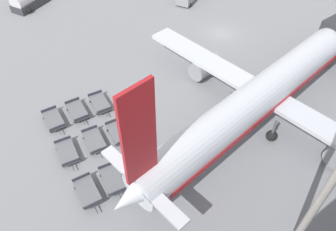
% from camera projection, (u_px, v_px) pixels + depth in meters
% --- Properties ---
extents(ground_plane, '(500.00, 500.00, 0.00)m').
position_uv_depth(ground_plane, '(221.00, 33.00, 45.93)').
color(ground_plane, gray).
extents(airplane, '(31.78, 40.16, 13.52)m').
position_uv_depth(airplane, '(273.00, 86.00, 32.80)').
color(airplane, silver).
rests_on(airplane, ground_plane).
extents(baggage_dolly_row_near_col_a, '(3.84, 1.87, 0.92)m').
position_uv_depth(baggage_dolly_row_near_col_a, '(54.00, 120.00, 33.62)').
color(baggage_dolly_row_near_col_a, slate).
rests_on(baggage_dolly_row_near_col_a, ground_plane).
extents(baggage_dolly_row_near_col_b, '(3.87, 2.02, 0.92)m').
position_uv_depth(baggage_dolly_row_near_col_b, '(67.00, 152.00, 30.69)').
color(baggage_dolly_row_near_col_b, slate).
rests_on(baggage_dolly_row_near_col_b, ground_plane).
extents(baggage_dolly_row_near_col_c, '(3.85, 1.91, 0.92)m').
position_uv_depth(baggage_dolly_row_near_col_c, '(88.00, 192.00, 27.77)').
color(baggage_dolly_row_near_col_c, slate).
rests_on(baggage_dolly_row_near_col_c, ground_plane).
extents(baggage_dolly_row_mid_a_col_a, '(3.85, 1.89, 0.92)m').
position_uv_depth(baggage_dolly_row_mid_a_col_a, '(77.00, 111.00, 34.53)').
color(baggage_dolly_row_mid_a_col_a, slate).
rests_on(baggage_dolly_row_mid_a_col_a, ground_plane).
extents(baggage_dolly_row_mid_a_col_b, '(3.87, 2.00, 0.92)m').
position_uv_depth(baggage_dolly_row_mid_a_col_b, '(95.00, 141.00, 31.67)').
color(baggage_dolly_row_mid_a_col_b, slate).
rests_on(baggage_dolly_row_mid_a_col_b, ground_plane).
extents(baggage_dolly_row_mid_a_col_c, '(3.88, 2.04, 0.92)m').
position_uv_depth(baggage_dolly_row_mid_a_col_c, '(113.00, 180.00, 28.62)').
color(baggage_dolly_row_mid_a_col_c, slate).
rests_on(baggage_dolly_row_mid_a_col_c, ground_plane).
extents(baggage_dolly_row_mid_b_col_a, '(3.86, 1.97, 0.92)m').
position_uv_depth(baggage_dolly_row_mid_b_col_a, '(100.00, 103.00, 35.35)').
color(baggage_dolly_row_mid_b_col_a, slate).
rests_on(baggage_dolly_row_mid_b_col_a, ground_plane).
extents(baggage_dolly_row_mid_b_col_b, '(3.86, 1.93, 0.92)m').
position_uv_depth(baggage_dolly_row_mid_b_col_b, '(119.00, 133.00, 32.42)').
color(baggage_dolly_row_mid_b_col_b, slate).
rests_on(baggage_dolly_row_mid_b_col_b, ground_plane).
extents(baggage_dolly_row_mid_b_col_c, '(3.85, 1.92, 0.92)m').
position_uv_depth(baggage_dolly_row_mid_b_col_c, '(141.00, 168.00, 29.46)').
color(baggage_dolly_row_mid_b_col_c, slate).
rests_on(baggage_dolly_row_mid_b_col_c, ground_plane).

